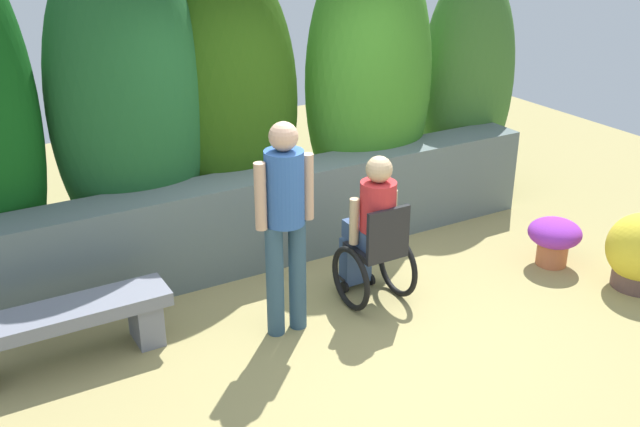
% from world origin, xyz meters
% --- Properties ---
extents(ground_plane, '(12.51, 12.51, 0.00)m').
position_xyz_m(ground_plane, '(0.00, 0.00, 0.00)').
color(ground_plane, '#9E8F58').
extents(stone_retaining_wall, '(5.49, 0.46, 0.89)m').
position_xyz_m(stone_retaining_wall, '(0.00, 1.47, 0.45)').
color(stone_retaining_wall, slate).
rests_on(stone_retaining_wall, ground).
extents(hedge_backdrop, '(6.25, 1.15, 3.11)m').
position_xyz_m(hedge_backdrop, '(-0.01, 2.02, 1.46)').
color(hedge_backdrop, '#0F4B13').
rests_on(hedge_backdrop, ground).
extents(stone_bench, '(1.61, 0.38, 0.47)m').
position_xyz_m(stone_bench, '(-2.25, 0.69, 0.32)').
color(stone_bench, slate).
rests_on(stone_bench, ground).
extents(person_in_wheelchair, '(0.53, 0.66, 1.33)m').
position_xyz_m(person_in_wheelchair, '(0.27, 0.35, 0.62)').
color(person_in_wheelchair, black).
rests_on(person_in_wheelchair, ground).
extents(person_standing_companion, '(0.49, 0.30, 1.75)m').
position_xyz_m(person_standing_companion, '(-0.60, 0.28, 1.01)').
color(person_standing_companion, '#314F65').
rests_on(person_standing_companion, ground).
extents(flower_pot_purple_near, '(0.50, 0.50, 0.46)m').
position_xyz_m(flower_pot_purple_near, '(2.12, 0.04, 0.28)').
color(flower_pot_purple_near, '#BE6742').
rests_on(flower_pot_purple_near, ground).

